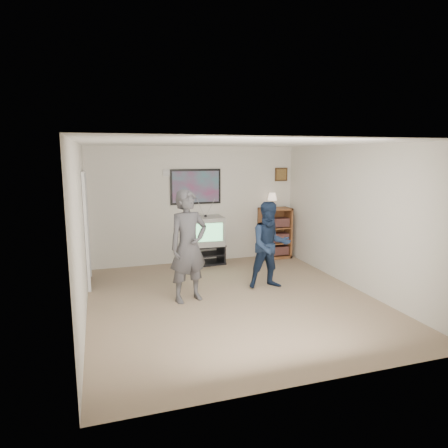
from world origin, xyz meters
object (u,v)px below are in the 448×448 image
media_stand (204,254)px  person_tall (188,246)px  person_short (270,245)px  bookshelf (275,233)px  crt_television (206,231)px

media_stand → person_tall: bearing=-115.6°
person_tall → person_short: (1.50, 0.19, -0.13)m
media_stand → bookshelf: bookshelf is taller
person_tall → media_stand: bearing=52.8°
person_tall → crt_television: bearing=51.7°
crt_television → person_short: (0.68, -1.81, 0.03)m
media_stand → person_tall: 2.25m
person_tall → person_short: person_tall is taller
media_stand → person_tall: size_ratio=0.50×
crt_television → person_tall: (-0.82, -2.00, 0.17)m
bookshelf → person_tall: (-2.45, -2.05, 0.33)m
crt_television → bookshelf: bookshelf is taller
media_stand → crt_television: bearing=-4.5°
crt_television → person_tall: person_tall is taller
bookshelf → person_short: (-0.95, -1.86, 0.19)m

